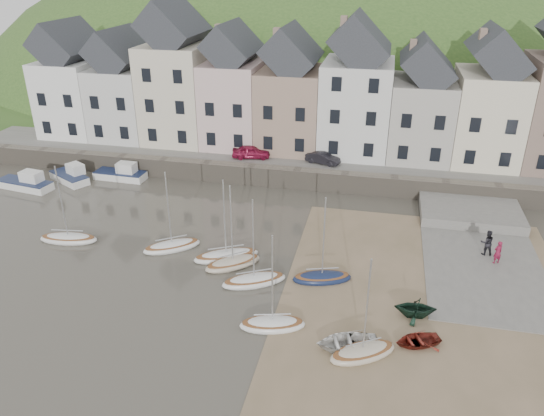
% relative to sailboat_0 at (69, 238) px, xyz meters
% --- Properties ---
extents(ground, '(160.00, 160.00, 0.00)m').
position_rel_sailboat_0_xyz_m(ground, '(15.10, -3.12, -0.26)').
color(ground, '#433E34').
rests_on(ground, ground).
extents(quay_land, '(90.00, 30.00, 1.50)m').
position_rel_sailboat_0_xyz_m(quay_land, '(15.10, 28.88, 0.49)').
color(quay_land, '#335622').
rests_on(quay_land, ground).
extents(quay_street, '(70.00, 7.00, 0.10)m').
position_rel_sailboat_0_xyz_m(quay_street, '(15.10, 17.38, 1.29)').
color(quay_street, slate).
rests_on(quay_street, quay_land).
extents(seawall, '(70.00, 1.20, 1.80)m').
position_rel_sailboat_0_xyz_m(seawall, '(15.10, 13.88, 0.64)').
color(seawall, slate).
rests_on(seawall, ground).
extents(beach, '(18.00, 26.00, 0.06)m').
position_rel_sailboat_0_xyz_m(beach, '(26.10, -3.12, -0.23)').
color(beach, '#756447').
rests_on(beach, ground).
extents(slipway, '(8.00, 18.00, 0.12)m').
position_rel_sailboat_0_xyz_m(slipway, '(30.10, 4.88, -0.20)').
color(slipway, slate).
rests_on(slipway, ground).
extents(hillside, '(134.40, 84.00, 84.00)m').
position_rel_sailboat_0_xyz_m(hillside, '(10.10, 56.88, -18.26)').
color(hillside, '#335622').
rests_on(hillside, ground).
extents(townhouse_terrace, '(61.05, 8.00, 13.93)m').
position_rel_sailboat_0_xyz_m(townhouse_terrace, '(16.86, 20.88, 7.06)').
color(townhouse_terrace, white).
rests_on(townhouse_terrace, quay_land).
extents(sailboat_0, '(4.58, 2.09, 6.32)m').
position_rel_sailboat_0_xyz_m(sailboat_0, '(0.00, 0.00, 0.00)').
color(sailboat_0, white).
rests_on(sailboat_0, ground).
extents(sailboat_1, '(4.34, 3.65, 6.32)m').
position_rel_sailboat_0_xyz_m(sailboat_1, '(8.07, 0.58, 0.00)').
color(sailboat_1, white).
rests_on(sailboat_1, ground).
extents(sailboat_2, '(4.11, 3.70, 6.32)m').
position_rel_sailboat_0_xyz_m(sailboat_2, '(13.10, -0.73, 0.00)').
color(sailboat_2, '#C3B59C').
rests_on(sailboat_2, ground).
extents(sailboat_3, '(4.84, 3.50, 6.32)m').
position_rel_sailboat_0_xyz_m(sailboat_3, '(12.36, 0.13, -0.00)').
color(sailboat_3, white).
rests_on(sailboat_3, ground).
extents(sailboat_4, '(4.51, 3.34, 6.32)m').
position_rel_sailboat_0_xyz_m(sailboat_4, '(15.07, -2.51, 0.00)').
color(sailboat_4, white).
rests_on(sailboat_4, ground).
extents(sailboat_5, '(4.20, 2.61, 6.32)m').
position_rel_sailboat_0_xyz_m(sailboat_5, '(19.39, -1.22, 0.00)').
color(sailboat_5, '#162245').
rests_on(sailboat_5, ground).
extents(sailboat_6, '(4.10, 2.43, 6.32)m').
position_rel_sailboat_0_xyz_m(sailboat_6, '(17.21, -6.69, 0.00)').
color(sailboat_6, white).
rests_on(sailboat_6, ground).
extents(sailboat_7, '(4.06, 3.31, 6.32)m').
position_rel_sailboat_0_xyz_m(sailboat_7, '(22.46, -8.00, 0.00)').
color(sailboat_7, '#C3B59C').
rests_on(sailboat_7, ground).
extents(motorboat_0, '(4.73, 3.67, 1.70)m').
position_rel_sailboat_0_xyz_m(motorboat_0, '(-6.28, 10.67, 0.32)').
color(motorboat_0, white).
rests_on(motorboat_0, ground).
extents(motorboat_1, '(5.63, 2.54, 1.70)m').
position_rel_sailboat_0_xyz_m(motorboat_1, '(-9.36, 8.23, 0.32)').
color(motorboat_1, white).
rests_on(motorboat_1, ground).
extents(motorboat_2, '(5.03, 1.94, 1.70)m').
position_rel_sailboat_0_xyz_m(motorboat_2, '(-1.77, 12.21, 0.32)').
color(motorboat_2, white).
rests_on(motorboat_2, ground).
extents(rowboat_white, '(4.00, 3.37, 0.71)m').
position_rel_sailboat_0_xyz_m(rowboat_white, '(21.57, -7.55, 0.15)').
color(rowboat_white, silver).
rests_on(rowboat_white, beach).
extents(rowboat_green, '(2.62, 2.31, 1.30)m').
position_rel_sailboat_0_xyz_m(rowboat_green, '(25.29, -3.92, 0.44)').
color(rowboat_green, black).
rests_on(rowboat_green, beach).
extents(rowboat_red, '(3.09, 2.71, 0.53)m').
position_rel_sailboat_0_xyz_m(rowboat_red, '(25.37, -6.45, 0.06)').
color(rowboat_red, maroon).
rests_on(rowboat_red, beach).
extents(person_red, '(0.74, 0.65, 1.72)m').
position_rel_sailboat_0_xyz_m(person_red, '(31.00, 3.42, 0.71)').
color(person_red, maroon).
rests_on(person_red, slipway).
extents(person_dark, '(0.99, 0.81, 1.91)m').
position_rel_sailboat_0_xyz_m(person_dark, '(30.44, 4.51, 0.81)').
color(person_dark, black).
rests_on(person_dark, slipway).
extents(car_left, '(3.90, 2.15, 1.26)m').
position_rel_sailboat_0_xyz_m(car_left, '(10.07, 16.38, 1.97)').
color(car_left, maroon).
rests_on(car_left, quay_street).
extents(car_right, '(3.51, 2.09, 1.09)m').
position_rel_sailboat_0_xyz_m(car_right, '(17.12, 16.38, 1.88)').
color(car_right, black).
rests_on(car_right, quay_street).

